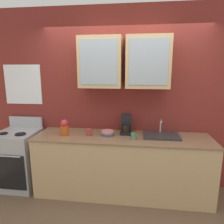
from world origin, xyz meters
TOP-DOWN VIEW (x-y plane):
  - ground_plane at (0.00, 0.00)m, footprint 10.00×10.00m
  - back_wall_unit at (-0.01, 0.34)m, footprint 4.44×0.46m
  - counter at (0.00, 0.00)m, footprint 2.58×0.68m
  - stove_range at (-1.66, -0.00)m, footprint 0.61×0.66m
  - sink_faucet at (0.56, 0.07)m, footprint 0.52×0.35m
  - bowl_stack at (-0.22, 0.02)m, footprint 0.20×0.20m
  - vase at (-0.85, -0.05)m, footprint 0.11×0.11m
  - cup_near_sink at (0.16, -0.11)m, footprint 0.10×0.07m
  - cup_near_bowls at (-0.50, -0.02)m, footprint 0.13×0.09m
  - coffee_maker at (0.04, 0.16)m, footprint 0.17×0.20m

SIDE VIEW (x-z plane):
  - ground_plane at x=0.00m, z-range 0.00..0.00m
  - counter at x=0.00m, z-range 0.00..0.90m
  - stove_range at x=-1.66m, z-range -0.08..1.00m
  - sink_faucet at x=0.56m, z-range 0.81..1.03m
  - bowl_stack at x=-0.22m, z-range 0.90..0.97m
  - cup_near_sink at x=0.16m, z-range 0.90..1.00m
  - cup_near_bowls at x=-0.50m, z-range 0.90..1.00m
  - coffee_maker at x=0.04m, z-range 0.86..1.15m
  - vase at x=-0.85m, z-range 0.90..1.14m
  - back_wall_unit at x=-0.01m, z-range 0.11..2.91m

